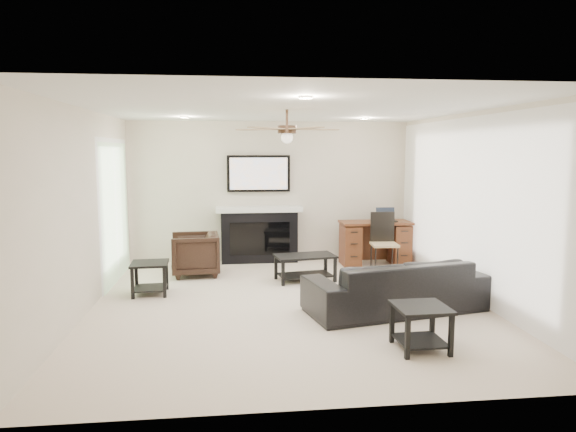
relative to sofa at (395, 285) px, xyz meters
name	(u,v)px	position (x,y,z in m)	size (l,w,h in m)	color
room_shell	(302,174)	(-1.11, 0.49, 1.36)	(5.50, 5.54, 2.52)	beige
sofa	(395,285)	(0.00, 0.00, 0.00)	(2.22, 0.87, 0.65)	black
armchair	(195,254)	(-2.60, 2.15, 0.02)	(0.73, 0.75, 0.68)	black
coffee_table	(305,268)	(-0.90, 1.60, -0.12)	(0.90, 0.50, 0.40)	black
end_table_near	(421,328)	(-0.15, -1.25, -0.10)	(0.52, 0.52, 0.45)	black
end_table_left	(150,278)	(-3.15, 1.10, -0.10)	(0.50, 0.50, 0.45)	black
fireplace_unit	(259,209)	(-1.52, 3.00, 0.63)	(1.52, 0.34, 1.91)	black
desk	(375,243)	(0.48, 2.60, 0.06)	(1.22, 0.56, 0.76)	#442711
desk_chair	(384,243)	(0.48, 2.05, 0.16)	(0.42, 0.44, 0.97)	black
laptop	(387,215)	(0.68, 2.58, 0.55)	(0.33, 0.24, 0.23)	black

